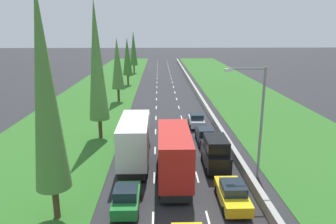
{
  "coord_description": "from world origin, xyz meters",
  "views": [
    {
      "loc": [
        -1.32,
        -2.6,
        11.68
      ],
      "look_at": [
        -0.15,
        37.22,
        1.28
      ],
      "focal_mm": 33.89,
      "sensor_mm": 36.0,
      "label": 1
    }
  ],
  "objects_px": {
    "red_box_truck_centre_lane": "(174,152)",
    "poplar_tree_nearest": "(45,91)",
    "poplar_tree_fourth": "(127,57)",
    "street_light_mast": "(258,115)",
    "yellow_sedan_right_lane": "(232,194)",
    "black_van_right_lane": "(215,153)",
    "green_hatchback_left_lane": "(126,198)",
    "grey_sedan_left_lane": "(140,125)",
    "poplar_tree_fifth": "(134,48)",
    "poplar_tree_second": "(97,61)",
    "silver_sedan_centre_lane": "(172,129)",
    "poplar_tree_third": "(117,64)",
    "black_sedan_right_lane": "(206,136)",
    "white_box_truck_left_lane": "(135,139)",
    "silver_hatchback_right_lane": "(196,120)"
  },
  "relations": [
    {
      "from": "yellow_sedan_right_lane",
      "to": "red_box_truck_centre_lane",
      "type": "xyz_separation_m",
      "value": [
        -3.83,
        4.23,
        1.37
      ]
    },
    {
      "from": "red_box_truck_centre_lane",
      "to": "poplar_tree_nearest",
      "type": "distance_m",
      "value": 11.22
    },
    {
      "from": "yellow_sedan_right_lane",
      "to": "street_light_mast",
      "type": "relative_size",
      "value": 0.5
    },
    {
      "from": "green_hatchback_left_lane",
      "to": "poplar_tree_second",
      "type": "relative_size",
      "value": 0.26
    },
    {
      "from": "poplar_tree_third",
      "to": "street_light_mast",
      "type": "distance_m",
      "value": 31.86
    },
    {
      "from": "poplar_tree_second",
      "to": "yellow_sedan_right_lane",
      "type": "bearing_deg",
      "value": -51.1
    },
    {
      "from": "green_hatchback_left_lane",
      "to": "poplar_tree_third",
      "type": "distance_m",
      "value": 33.72
    },
    {
      "from": "poplar_tree_nearest",
      "to": "black_sedan_right_lane",
      "type": "bearing_deg",
      "value": 49.59
    },
    {
      "from": "black_van_right_lane",
      "to": "black_sedan_right_lane",
      "type": "distance_m",
      "value": 6.21
    },
    {
      "from": "street_light_mast",
      "to": "white_box_truck_left_lane",
      "type": "bearing_deg",
      "value": 160.45
    },
    {
      "from": "green_hatchback_left_lane",
      "to": "poplar_tree_nearest",
      "type": "xyz_separation_m",
      "value": [
        -4.35,
        -0.83,
        7.42
      ]
    },
    {
      "from": "poplar_tree_fourth",
      "to": "black_van_right_lane",
      "type": "bearing_deg",
      "value": -75.0
    },
    {
      "from": "grey_sedan_left_lane",
      "to": "black_sedan_right_lane",
      "type": "bearing_deg",
      "value": -30.72
    },
    {
      "from": "black_sedan_right_lane",
      "to": "black_van_right_lane",
      "type": "bearing_deg",
      "value": -90.51
    },
    {
      "from": "black_van_right_lane",
      "to": "street_light_mast",
      "type": "relative_size",
      "value": 0.54
    },
    {
      "from": "white_box_truck_left_lane",
      "to": "grey_sedan_left_lane",
      "type": "xyz_separation_m",
      "value": [
        -0.14,
        8.86,
        -1.37
      ]
    },
    {
      "from": "white_box_truck_left_lane",
      "to": "street_light_mast",
      "type": "height_order",
      "value": "street_light_mast"
    },
    {
      "from": "black_sedan_right_lane",
      "to": "red_box_truck_centre_lane",
      "type": "bearing_deg",
      "value": -115.21
    },
    {
      "from": "silver_sedan_centre_lane",
      "to": "poplar_tree_second",
      "type": "xyz_separation_m",
      "value": [
        -7.95,
        -0.38,
        7.68
      ]
    },
    {
      "from": "yellow_sedan_right_lane",
      "to": "red_box_truck_centre_lane",
      "type": "relative_size",
      "value": 0.48
    },
    {
      "from": "yellow_sedan_right_lane",
      "to": "poplar_tree_second",
      "type": "height_order",
      "value": "poplar_tree_second"
    },
    {
      "from": "poplar_tree_second",
      "to": "poplar_tree_fourth",
      "type": "relative_size",
      "value": 1.47
    },
    {
      "from": "silver_hatchback_right_lane",
      "to": "silver_sedan_centre_lane",
      "type": "relative_size",
      "value": 0.87
    },
    {
      "from": "poplar_tree_fourth",
      "to": "white_box_truck_left_lane",
      "type": "bearing_deg",
      "value": -83.79
    },
    {
      "from": "poplar_tree_nearest",
      "to": "poplar_tree_fourth",
      "type": "xyz_separation_m",
      "value": [
        -0.1,
        50.13,
        -2.14
      ]
    },
    {
      "from": "red_box_truck_centre_lane",
      "to": "poplar_tree_third",
      "type": "xyz_separation_m",
      "value": [
        -7.85,
        28.33,
        4.11
      ]
    },
    {
      "from": "black_sedan_right_lane",
      "to": "green_hatchback_left_lane",
      "type": "relative_size",
      "value": 1.15
    },
    {
      "from": "red_box_truck_centre_lane",
      "to": "white_box_truck_left_lane",
      "type": "relative_size",
      "value": 1.0
    },
    {
      "from": "red_box_truck_centre_lane",
      "to": "poplar_tree_second",
      "type": "relative_size",
      "value": 0.63
    },
    {
      "from": "poplar_tree_fifth",
      "to": "poplar_tree_third",
      "type": "bearing_deg",
      "value": -89.89
    },
    {
      "from": "grey_sedan_left_lane",
      "to": "poplar_tree_fifth",
      "type": "height_order",
      "value": "poplar_tree_fifth"
    },
    {
      "from": "black_van_right_lane",
      "to": "street_light_mast",
      "type": "height_order",
      "value": "street_light_mast"
    },
    {
      "from": "black_van_right_lane",
      "to": "poplar_tree_nearest",
      "type": "bearing_deg",
      "value": -147.5
    },
    {
      "from": "yellow_sedan_right_lane",
      "to": "white_box_truck_left_lane",
      "type": "relative_size",
      "value": 0.48
    },
    {
      "from": "silver_hatchback_right_lane",
      "to": "silver_sedan_centre_lane",
      "type": "distance_m",
      "value": 4.62
    },
    {
      "from": "black_van_right_lane",
      "to": "silver_sedan_centre_lane",
      "type": "distance_m",
      "value": 9.24
    },
    {
      "from": "street_light_mast",
      "to": "poplar_tree_second",
      "type": "bearing_deg",
      "value": 144.53
    },
    {
      "from": "poplar_tree_fifth",
      "to": "silver_sedan_centre_lane",
      "type": "bearing_deg",
      "value": -81.25
    },
    {
      "from": "poplar_tree_second",
      "to": "poplar_tree_third",
      "type": "xyz_separation_m",
      "value": [
        -0.21,
        18.35,
        -2.2
      ]
    },
    {
      "from": "silver_sedan_centre_lane",
      "to": "black_van_right_lane",
      "type": "bearing_deg",
      "value": -68.5
    },
    {
      "from": "red_box_truck_centre_lane",
      "to": "poplar_tree_second",
      "type": "xyz_separation_m",
      "value": [
        -7.64,
        9.98,
        6.31
      ]
    },
    {
      "from": "grey_sedan_left_lane",
      "to": "poplar_tree_third",
      "type": "relative_size",
      "value": 0.43
    },
    {
      "from": "poplar_tree_fifth",
      "to": "street_light_mast",
      "type": "height_order",
      "value": "poplar_tree_fifth"
    },
    {
      "from": "poplar_tree_fourth",
      "to": "street_light_mast",
      "type": "relative_size",
      "value": 1.13
    },
    {
      "from": "red_box_truck_centre_lane",
      "to": "silver_hatchback_right_lane",
      "type": "xyz_separation_m",
      "value": [
        3.45,
        13.76,
        -1.35
      ]
    },
    {
      "from": "yellow_sedan_right_lane",
      "to": "green_hatchback_left_lane",
      "type": "xyz_separation_m",
      "value": [
        -7.17,
        -0.41,
        0.02
      ]
    },
    {
      "from": "black_sedan_right_lane",
      "to": "poplar_tree_third",
      "type": "distance_m",
      "value": 24.06
    },
    {
      "from": "yellow_sedan_right_lane",
      "to": "red_box_truck_centre_lane",
      "type": "bearing_deg",
      "value": 132.15
    },
    {
      "from": "silver_sedan_centre_lane",
      "to": "poplar_tree_third",
      "type": "bearing_deg",
      "value": 114.44
    },
    {
      "from": "yellow_sedan_right_lane",
      "to": "black_van_right_lane",
      "type": "bearing_deg",
      "value": 91.25
    }
  ]
}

